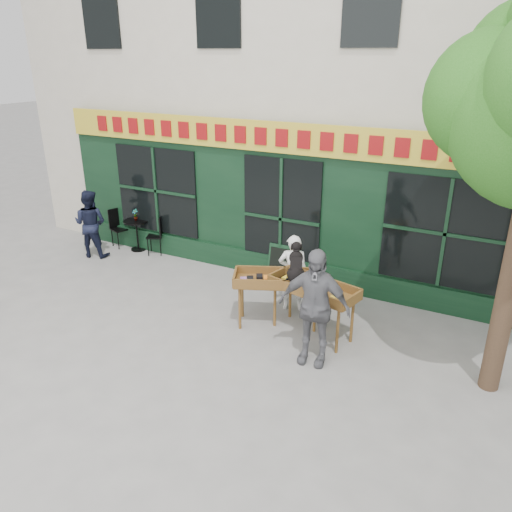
# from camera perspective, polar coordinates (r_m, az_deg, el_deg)

# --- Properties ---
(ground) EXTENTS (80.00, 80.00, 0.00)m
(ground) POSITION_cam_1_polar(r_m,az_deg,el_deg) (9.00, -3.55, -8.00)
(ground) COLOR slate
(ground) RESTS_ON ground
(building) EXTENTS (14.00, 7.26, 10.00)m
(building) POSITION_cam_1_polar(r_m,az_deg,el_deg) (13.25, 10.55, 23.84)
(building) COLOR beige
(building) RESTS_ON ground
(book_cart_center) EXTENTS (1.62, 1.17, 0.99)m
(book_cart_center) POSITION_cam_1_polar(r_m,az_deg,el_deg) (8.69, 2.52, -3.01)
(book_cart_center) COLOR brown
(book_cart_center) RESTS_ON ground
(dog) EXTENTS (0.55, 0.69, 0.60)m
(dog) POSITION_cam_1_polar(r_m,az_deg,el_deg) (8.33, 4.61, -0.70)
(dog) COLOR black
(dog) RESTS_ON book_cart_center
(woman) EXTENTS (0.64, 0.54, 1.48)m
(woman) POSITION_cam_1_polar(r_m,az_deg,el_deg) (9.27, 4.23, -1.93)
(woman) COLOR white
(woman) RESTS_ON ground
(book_cart_right) EXTENTS (1.61, 0.96, 0.99)m
(book_cart_right) POSITION_cam_1_polar(r_m,az_deg,el_deg) (8.43, 6.58, -3.98)
(book_cart_right) COLOR brown
(book_cart_right) RESTS_ON ground
(man_right) EXTENTS (1.15, 0.58, 1.89)m
(man_right) POSITION_cam_1_polar(r_m,az_deg,el_deg) (7.66, 6.65, -5.81)
(man_right) COLOR #5C5C61
(man_right) RESTS_ON ground
(bistro_table) EXTENTS (0.60, 0.60, 0.76)m
(bistro_table) POSITION_cam_1_polar(r_m,az_deg,el_deg) (12.49, -13.49, 3.02)
(bistro_table) COLOR black
(bistro_table) RESTS_ON ground
(bistro_chair_left) EXTENTS (0.46, 0.46, 0.95)m
(bistro_chair_left) POSITION_cam_1_polar(r_m,az_deg,el_deg) (12.92, -15.56, 3.51)
(bistro_chair_left) COLOR black
(bistro_chair_left) RESTS_ON ground
(bistro_chair_right) EXTENTS (0.49, 0.48, 0.95)m
(bistro_chair_right) POSITION_cam_1_polar(r_m,az_deg,el_deg) (12.13, -11.11, 2.71)
(bistro_chair_right) COLOR black
(bistro_chair_right) RESTS_ON ground
(potted_plant) EXTENTS (0.16, 0.11, 0.28)m
(potted_plant) POSITION_cam_1_polar(r_m,az_deg,el_deg) (12.38, -13.64, 4.60)
(potted_plant) COLOR gray
(potted_plant) RESTS_ON bistro_table
(man_left) EXTENTS (0.92, 0.80, 1.61)m
(man_left) POSITION_cam_1_polar(r_m,az_deg,el_deg) (12.35, -18.40, 3.54)
(man_left) COLOR black
(man_left) RESTS_ON ground
(chalkboard) EXTENTS (0.56, 0.21, 0.79)m
(chalkboard) POSITION_cam_1_polar(r_m,az_deg,el_deg) (10.53, 2.76, -0.86)
(chalkboard) COLOR black
(chalkboard) RESTS_ON ground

